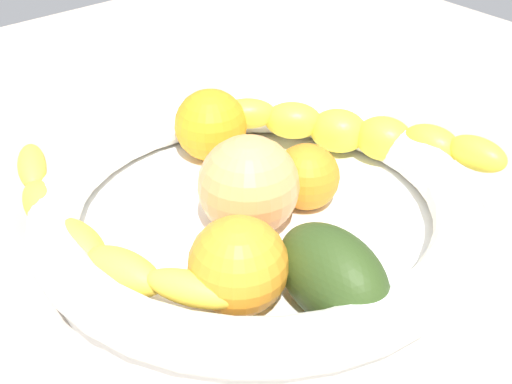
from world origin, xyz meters
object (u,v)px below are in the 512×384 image
(fruit_bowl, at_px, (256,214))
(banana_draped_right, at_px, (85,235))
(avocado_dark, at_px, (332,276))
(peach_blush, at_px, (245,183))
(orange_mid_right, at_px, (306,177))
(orange_mid_left, at_px, (238,266))
(orange_front, at_px, (211,125))
(banana_draped_left, at_px, (360,133))

(fruit_bowl, xyz_separation_m, banana_draped_right, (0.12, -0.04, 0.01))
(avocado_dark, bearing_deg, peach_blush, -98.21)
(fruit_bowl, height_order, banana_draped_right, banana_draped_right)
(fruit_bowl, distance_m, orange_mid_right, 0.05)
(fruit_bowl, distance_m, avocado_dark, 0.11)
(orange_mid_left, distance_m, peach_blush, 0.09)
(fruit_bowl, relative_size, peach_blush, 4.46)
(orange_front, bearing_deg, banana_draped_left, 136.13)
(orange_mid_left, bearing_deg, avocado_dark, 137.21)
(banana_draped_left, distance_m, orange_mid_right, 0.09)
(banana_draped_right, distance_m, peach_blush, 0.12)
(banana_draped_right, distance_m, orange_front, 0.17)
(fruit_bowl, distance_m, orange_mid_left, 0.10)
(orange_mid_right, xyz_separation_m, peach_blush, (0.06, -0.01, 0.01))
(orange_mid_left, xyz_separation_m, peach_blush, (-0.06, -0.07, 0.01))
(fruit_bowl, height_order, orange_mid_left, orange_mid_left)
(peach_blush, bearing_deg, orange_mid_left, 48.20)
(orange_front, bearing_deg, peach_blush, 66.86)
(orange_mid_right, bearing_deg, banana_draped_left, -166.45)
(orange_mid_right, bearing_deg, avocado_dark, 54.81)
(banana_draped_left, distance_m, avocado_dark, 0.20)
(orange_front, xyz_separation_m, orange_mid_right, (-0.01, 0.11, -0.01))
(banana_draped_right, relative_size, orange_mid_left, 4.05)
(orange_front, relative_size, peach_blush, 0.83)
(fruit_bowl, relative_size, avocado_dark, 3.77)
(banana_draped_left, bearing_deg, orange_front, -43.87)
(banana_draped_left, xyz_separation_m, peach_blush, (0.14, 0.01, 0.01))
(banana_draped_left, bearing_deg, avocado_dark, 38.18)
(fruit_bowl, bearing_deg, banana_draped_left, -173.58)
(banana_draped_right, distance_m, orange_mid_right, 0.18)
(banana_draped_left, distance_m, orange_mid_left, 0.22)
(banana_draped_left, height_order, orange_front, orange_front)
(banana_draped_left, bearing_deg, banana_draped_right, -6.43)
(orange_front, height_order, avocado_dark, orange_front)
(banana_draped_right, relative_size, peach_blush, 3.51)
(peach_blush, bearing_deg, orange_front, -113.14)
(fruit_bowl, xyz_separation_m, orange_mid_right, (-0.05, 0.01, 0.02))
(orange_mid_left, distance_m, orange_mid_right, 0.13)
(fruit_bowl, height_order, peach_blush, peach_blush)
(orange_front, xyz_separation_m, avocado_dark, (0.06, 0.21, -0.00))
(orange_mid_right, distance_m, avocado_dark, 0.12)
(orange_front, relative_size, avocado_dark, 0.70)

